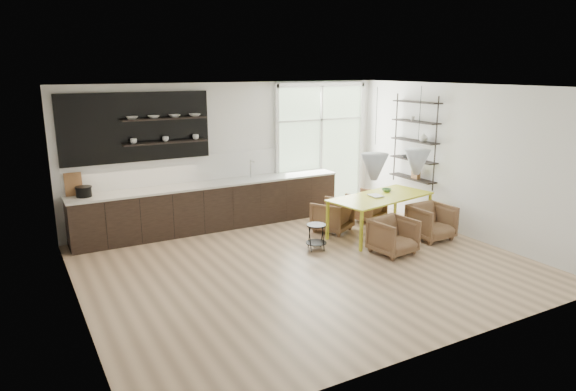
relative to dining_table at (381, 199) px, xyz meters
The scene contains 11 objects.
room 1.74m from the dining_table, 165.01° to the left, with size 7.02×6.01×2.91m.
kitchen_run 3.44m from the dining_table, 144.46° to the left, with size 5.54×0.69×2.75m.
right_shelving 1.64m from the dining_table, 20.99° to the left, with size 0.26×1.22×1.90m.
dining_table is the anchor object (origin of this frame).
armchair_back_left 1.02m from the dining_table, 138.47° to the left, with size 0.68×0.69×0.63m, color brown.
armchair_back_right 1.04m from the dining_table, 68.75° to the left, with size 0.68×0.70×0.63m, color brown.
armchair_front_left 1.15m from the dining_table, 116.61° to the right, with size 0.68×0.70×0.63m, color brown.
armchair_front_right 1.05m from the dining_table, 45.91° to the right, with size 0.71×0.73×0.67m, color brown.
wire_stool 1.62m from the dining_table, behind, with size 0.37×0.37×0.47m.
table_book 0.23m from the dining_table, behind, with size 0.22×0.29×0.03m, color white.
table_bowl 0.43m from the dining_table, 35.12° to the left, with size 0.19×0.19×0.06m, color #4B7548.
Camera 1 is at (-4.16, -6.83, 3.18)m, focal length 32.00 mm.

